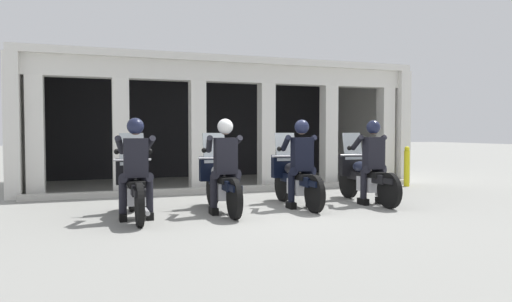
# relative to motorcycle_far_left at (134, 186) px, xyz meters

# --- Properties ---
(ground_plane) EXTENTS (80.00, 80.00, 0.00)m
(ground_plane) POSITION_rel_motorcycle_far_left_xyz_m (2.18, 2.81, -0.50)
(ground_plane) COLOR gray
(station_building) EXTENTS (9.66, 4.02, 3.13)m
(station_building) POSITION_rel_motorcycle_far_left_xyz_m (2.54, 4.95, 1.46)
(station_building) COLOR black
(station_building) RESTS_ON ground
(kerb_strip) EXTENTS (9.16, 0.24, 0.12)m
(kerb_strip) POSITION_rel_motorcycle_far_left_xyz_m (2.54, 2.51, -0.44)
(kerb_strip) COLOR #B7B5AD
(kerb_strip) RESTS_ON ground
(motorcycle_far_left) EXTENTS (0.62, 2.04, 1.35)m
(motorcycle_far_left) POSITION_rel_motorcycle_far_left_xyz_m (0.00, 0.00, 0.00)
(motorcycle_far_left) COLOR black
(motorcycle_far_left) RESTS_ON ground
(police_officer_far_left) EXTENTS (0.63, 0.61, 1.58)m
(police_officer_far_left) POSITION_rel_motorcycle_far_left_xyz_m (-0.00, -0.28, 0.44)
(police_officer_far_left) COLOR black
(police_officer_far_left) RESTS_ON ground
(motorcycle_center_left) EXTENTS (0.62, 2.04, 1.35)m
(motorcycle_center_left) POSITION_rel_motorcycle_far_left_xyz_m (1.45, 0.07, 0.00)
(motorcycle_center_left) COLOR black
(motorcycle_center_left) RESTS_ON ground
(police_officer_center_left) EXTENTS (0.63, 0.61, 1.58)m
(police_officer_center_left) POSITION_rel_motorcycle_far_left_xyz_m (1.45, -0.21, 0.44)
(police_officer_center_left) COLOR black
(police_officer_center_left) RESTS_ON ground
(motorcycle_center_right) EXTENTS (0.62, 2.04, 1.35)m
(motorcycle_center_right) POSITION_rel_motorcycle_far_left_xyz_m (2.90, 0.20, 0.00)
(motorcycle_center_right) COLOR black
(motorcycle_center_right) RESTS_ON ground
(police_officer_center_right) EXTENTS (0.63, 0.61, 1.58)m
(police_officer_center_right) POSITION_rel_motorcycle_far_left_xyz_m (2.90, -0.08, 0.44)
(police_officer_center_right) COLOR black
(police_officer_center_right) RESTS_ON ground
(motorcycle_far_right) EXTENTS (0.62, 2.04, 1.35)m
(motorcycle_far_right) POSITION_rel_motorcycle_far_left_xyz_m (4.35, 0.15, 0.00)
(motorcycle_far_right) COLOR black
(motorcycle_far_right) RESTS_ON ground
(police_officer_far_right) EXTENTS (0.63, 0.61, 1.58)m
(police_officer_far_right) POSITION_rel_motorcycle_far_left_xyz_m (4.35, -0.14, 0.44)
(police_officer_far_right) COLOR black
(police_officer_far_right) RESTS_ON ground
(bollard_kerbside) EXTENTS (0.14, 0.14, 1.01)m
(bollard_kerbside) POSITION_rel_motorcycle_far_left_xyz_m (6.79, 2.04, -0.00)
(bollard_kerbside) COLOR yellow
(bollard_kerbside) RESTS_ON ground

